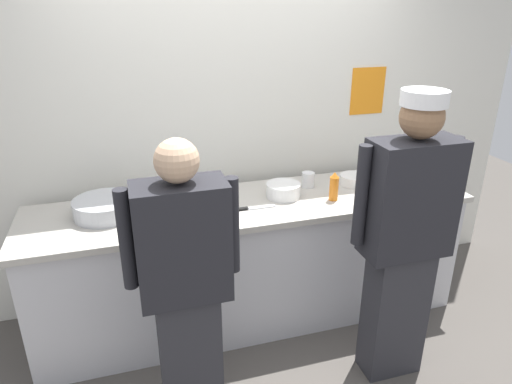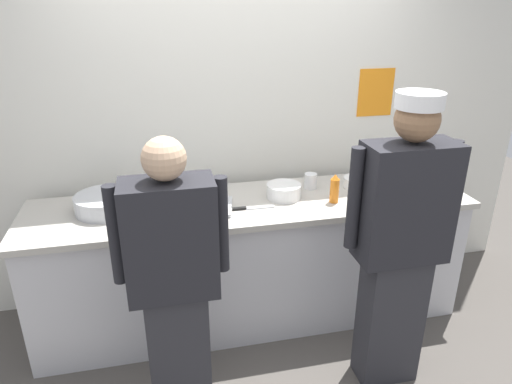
{
  "view_description": "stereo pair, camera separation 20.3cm",
  "coord_description": "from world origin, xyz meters",
  "px_view_note": "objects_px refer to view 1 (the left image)",
  "views": [
    {
      "loc": [
        -0.78,
        -2.31,
        2.15
      ],
      "look_at": [
        0.04,
        0.41,
        0.97
      ],
      "focal_mm": 32.25,
      "sensor_mm": 36.0,
      "label": 1
    },
    {
      "loc": [
        -0.59,
        -2.37,
        2.15
      ],
      "look_at": [
        0.04,
        0.41,
        0.97
      ],
      "focal_mm": 32.25,
      "sensor_mm": 36.0,
      "label": 2
    }
  ],
  "objects_px": {
    "chef_center": "(405,236)",
    "chefs_knife": "(252,208)",
    "squeeze_bottle_primary": "(334,187)",
    "ramekin_green_sauce": "(397,188)",
    "plate_stack_front": "(354,180)",
    "plate_stack_rear": "(283,190)",
    "mixing_bowl_steel": "(105,207)",
    "sheet_tray": "(202,208)",
    "ramekin_orange_sauce": "(372,195)",
    "chef_near_left": "(185,283)",
    "deli_cup": "(308,180)"
  },
  "relations": [
    {
      "from": "chef_center",
      "to": "chefs_knife",
      "type": "xyz_separation_m",
      "value": [
        -0.71,
        0.64,
        -0.02
      ]
    },
    {
      "from": "squeeze_bottle_primary",
      "to": "ramekin_green_sauce",
      "type": "bearing_deg",
      "value": 0.18
    },
    {
      "from": "plate_stack_front",
      "to": "plate_stack_rear",
      "type": "relative_size",
      "value": 0.89
    },
    {
      "from": "mixing_bowl_steel",
      "to": "sheet_tray",
      "type": "distance_m",
      "value": 0.6
    },
    {
      "from": "sheet_tray",
      "to": "ramekin_orange_sauce",
      "type": "distance_m",
      "value": 1.15
    },
    {
      "from": "plate_stack_rear",
      "to": "sheet_tray",
      "type": "bearing_deg",
      "value": -174.36
    },
    {
      "from": "chef_near_left",
      "to": "chefs_knife",
      "type": "xyz_separation_m",
      "value": [
        0.52,
        0.61,
        0.08
      ]
    },
    {
      "from": "chef_near_left",
      "to": "sheet_tray",
      "type": "relative_size",
      "value": 3.98
    },
    {
      "from": "chef_center",
      "to": "squeeze_bottle_primary",
      "type": "xyz_separation_m",
      "value": [
        -0.14,
        0.63,
        0.07
      ]
    },
    {
      "from": "plate_stack_rear",
      "to": "squeeze_bottle_primary",
      "type": "relative_size",
      "value": 1.18
    },
    {
      "from": "squeeze_bottle_primary",
      "to": "plate_stack_front",
      "type": "bearing_deg",
      "value": 38.41
    },
    {
      "from": "plate_stack_front",
      "to": "plate_stack_rear",
      "type": "height_order",
      "value": "plate_stack_rear"
    },
    {
      "from": "squeeze_bottle_primary",
      "to": "ramekin_orange_sauce",
      "type": "xyz_separation_m",
      "value": [
        0.26,
        -0.05,
        -0.07
      ]
    },
    {
      "from": "plate_stack_rear",
      "to": "deli_cup",
      "type": "height_order",
      "value": "deli_cup"
    },
    {
      "from": "ramekin_orange_sauce",
      "to": "chefs_knife",
      "type": "distance_m",
      "value": 0.83
    },
    {
      "from": "chef_near_left",
      "to": "plate_stack_rear",
      "type": "distance_m",
      "value": 1.09
    },
    {
      "from": "plate_stack_front",
      "to": "ramekin_orange_sauce",
      "type": "bearing_deg",
      "value": -91.32
    },
    {
      "from": "chef_center",
      "to": "sheet_tray",
      "type": "height_order",
      "value": "chef_center"
    },
    {
      "from": "plate_stack_rear",
      "to": "squeeze_bottle_primary",
      "type": "bearing_deg",
      "value": -25.61
    },
    {
      "from": "sheet_tray",
      "to": "chefs_knife",
      "type": "xyz_separation_m",
      "value": [
        0.31,
        -0.07,
        -0.01
      ]
    },
    {
      "from": "plate_stack_rear",
      "to": "mixing_bowl_steel",
      "type": "height_order",
      "value": "mixing_bowl_steel"
    },
    {
      "from": "chef_center",
      "to": "plate_stack_front",
      "type": "bearing_deg",
      "value": 81.34
    },
    {
      "from": "chef_near_left",
      "to": "chef_center",
      "type": "bearing_deg",
      "value": -1.63
    },
    {
      "from": "chef_near_left",
      "to": "squeeze_bottle_primary",
      "type": "relative_size",
      "value": 8.05
    },
    {
      "from": "mixing_bowl_steel",
      "to": "sheet_tray",
      "type": "xyz_separation_m",
      "value": [
        0.59,
        -0.1,
        -0.04
      ]
    },
    {
      "from": "plate_stack_rear",
      "to": "plate_stack_front",
      "type": "bearing_deg",
      "value": 6.6
    },
    {
      "from": "ramekin_green_sauce",
      "to": "squeeze_bottle_primary",
      "type": "bearing_deg",
      "value": -179.82
    },
    {
      "from": "deli_cup",
      "to": "chefs_knife",
      "type": "distance_m",
      "value": 0.56
    },
    {
      "from": "chef_near_left",
      "to": "deli_cup",
      "type": "xyz_separation_m",
      "value": [
        1.02,
        0.86,
        0.12
      ]
    },
    {
      "from": "mixing_bowl_steel",
      "to": "deli_cup",
      "type": "height_order",
      "value": "same"
    },
    {
      "from": "chef_center",
      "to": "plate_stack_rear",
      "type": "xyz_separation_m",
      "value": [
        -0.45,
        0.77,
        0.02
      ]
    },
    {
      "from": "plate_stack_front",
      "to": "ramekin_orange_sauce",
      "type": "distance_m",
      "value": 0.26
    },
    {
      "from": "plate_stack_rear",
      "to": "mixing_bowl_steel",
      "type": "bearing_deg",
      "value": 178.07
    },
    {
      "from": "squeeze_bottle_primary",
      "to": "deli_cup",
      "type": "bearing_deg",
      "value": 105.43
    },
    {
      "from": "mixing_bowl_steel",
      "to": "deli_cup",
      "type": "bearing_deg",
      "value": 3.32
    },
    {
      "from": "sheet_tray",
      "to": "chef_center",
      "type": "bearing_deg",
      "value": -35.1
    },
    {
      "from": "deli_cup",
      "to": "mixing_bowl_steel",
      "type": "bearing_deg",
      "value": -176.68
    },
    {
      "from": "plate_stack_rear",
      "to": "chef_center",
      "type": "bearing_deg",
      "value": -60.05
    },
    {
      "from": "chef_center",
      "to": "ramekin_orange_sauce",
      "type": "bearing_deg",
      "value": 78.05
    },
    {
      "from": "mixing_bowl_steel",
      "to": "deli_cup",
      "type": "relative_size",
      "value": 3.56
    },
    {
      "from": "mixing_bowl_steel",
      "to": "ramekin_orange_sauce",
      "type": "bearing_deg",
      "value": -7.81
    },
    {
      "from": "ramekin_green_sauce",
      "to": "deli_cup",
      "type": "distance_m",
      "value": 0.63
    },
    {
      "from": "plate_stack_front",
      "to": "chefs_knife",
      "type": "xyz_separation_m",
      "value": [
        -0.84,
        -0.2,
        -0.03
      ]
    },
    {
      "from": "ramekin_orange_sauce",
      "to": "chefs_knife",
      "type": "bearing_deg",
      "value": 175.37
    },
    {
      "from": "plate_stack_rear",
      "to": "chefs_knife",
      "type": "distance_m",
      "value": 0.3
    },
    {
      "from": "chefs_knife",
      "to": "chef_center",
      "type": "bearing_deg",
      "value": -42.19
    },
    {
      "from": "mixing_bowl_steel",
      "to": "ramekin_orange_sauce",
      "type": "relative_size",
      "value": 4.04
    },
    {
      "from": "chef_near_left",
      "to": "ramekin_green_sauce",
      "type": "height_order",
      "value": "chef_near_left"
    },
    {
      "from": "sheet_tray",
      "to": "ramekin_orange_sauce",
      "type": "relative_size",
      "value": 4.17
    },
    {
      "from": "plate_stack_front",
      "to": "mixing_bowl_steel",
      "type": "distance_m",
      "value": 1.73
    }
  ]
}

